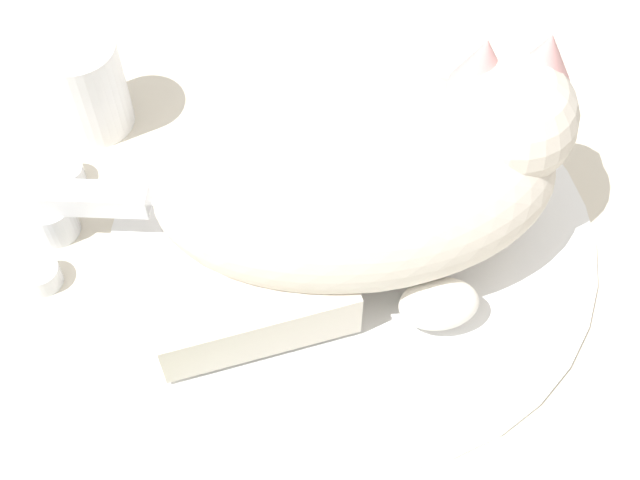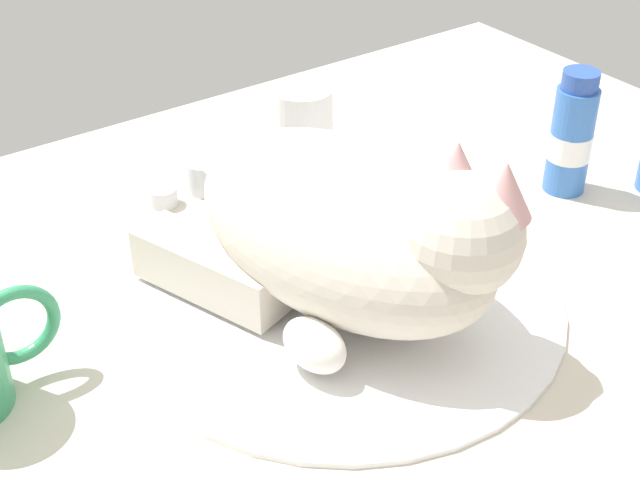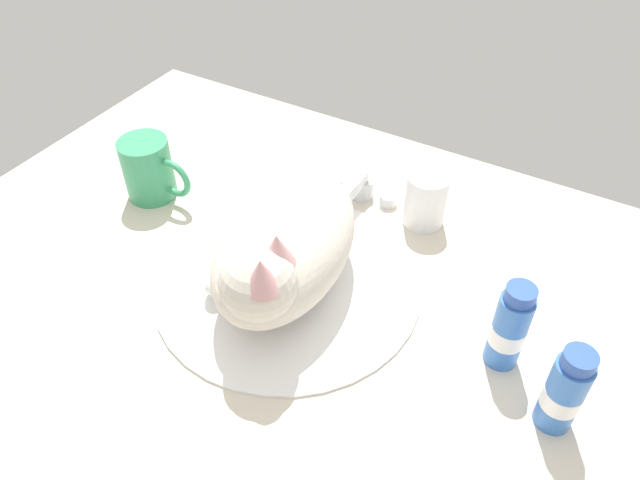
{
  "view_description": "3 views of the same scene",
  "coord_description": "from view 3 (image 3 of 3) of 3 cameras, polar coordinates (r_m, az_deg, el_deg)",
  "views": [
    {
      "loc": [
        -37.03,
        0.91,
        56.33
      ],
      "look_at": [
        -2.84,
        2.33,
        4.17
      ],
      "focal_mm": 49.81,
      "sensor_mm": 36.0,
      "label": 1
    },
    {
      "loc": [
        -37.01,
        -48.92,
        46.73
      ],
      "look_at": [
        -1.42,
        0.98,
        6.23
      ],
      "focal_mm": 52.14,
      "sensor_mm": 36.0,
      "label": 2
    },
    {
      "loc": [
        32.22,
        -47.47,
        60.9
      ],
      "look_at": [
        2.93,
        3.73,
        6.52
      ],
      "focal_mm": 33.87,
      "sensor_mm": 36.0,
      "label": 3
    }
  ],
  "objects": [
    {
      "name": "coffee_mug",
      "position": [
        0.99,
        -15.81,
        6.45
      ],
      "size": [
        12.28,
        7.78,
        9.98
      ],
      "color": "#389966",
      "rests_on": "ground_plane"
    },
    {
      "name": "ground_plane",
      "position": [
        0.85,
        -2.98,
        -4.81
      ],
      "size": [
        110.0,
        82.5,
        3.0
      ],
      "primitive_type": "cube",
      "color": "beige"
    },
    {
      "name": "faucet",
      "position": [
        0.96,
        3.74,
        4.92
      ],
      "size": [
        12.03,
        9.51,
        5.27
      ],
      "color": "silver",
      "rests_on": "ground_plane"
    },
    {
      "name": "mouthwash_bottle",
      "position": [
        0.71,
        22.07,
        -13.15
      ],
      "size": [
        4.23,
        4.23,
        11.96
      ],
      "color": "#3870C6",
      "rests_on": "ground_plane"
    },
    {
      "name": "cat",
      "position": [
        0.77,
        -3.68,
        -0.75
      ],
      "size": [
        23.0,
        30.48,
        16.06
      ],
      "color": "beige",
      "rests_on": "sink_basin"
    },
    {
      "name": "sink_basin",
      "position": [
        0.83,
        -3.03,
        -3.89
      ],
      "size": [
        36.67,
        36.67,
        0.96
      ],
      "primitive_type": "cylinder",
      "color": "white",
      "rests_on": "ground_plane"
    },
    {
      "name": "toothpaste_bottle",
      "position": [
        0.74,
        17.45,
        -7.95
      ],
      "size": [
        4.2,
        4.2,
        12.51
      ],
      "color": "#3870C6",
      "rests_on": "ground_plane"
    },
    {
      "name": "rinse_cup",
      "position": [
        0.92,
        9.95,
        3.79
      ],
      "size": [
        6.23,
        6.23,
        8.5
      ],
      "color": "white",
      "rests_on": "ground_plane"
    }
  ]
}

